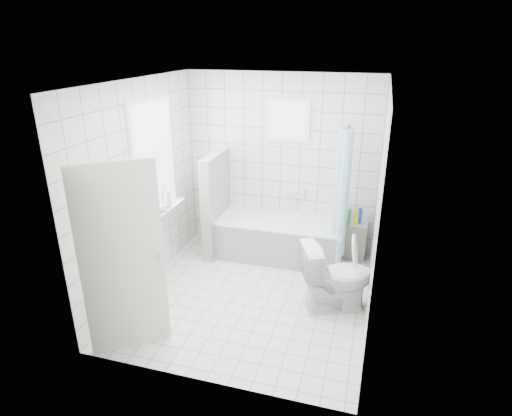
% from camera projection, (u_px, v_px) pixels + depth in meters
% --- Properties ---
extents(ground, '(3.00, 3.00, 0.00)m').
position_uv_depth(ground, '(251.00, 296.00, 5.38)').
color(ground, white).
rests_on(ground, ground).
extents(ceiling, '(3.00, 3.00, 0.00)m').
position_uv_depth(ceiling, '(250.00, 81.00, 4.42)').
color(ceiling, white).
rests_on(ceiling, ground).
extents(wall_back, '(2.80, 0.02, 2.60)m').
position_uv_depth(wall_back, '(281.00, 164.00, 6.24)').
color(wall_back, white).
rests_on(wall_back, ground).
extents(wall_front, '(2.80, 0.02, 2.60)m').
position_uv_depth(wall_front, '(199.00, 260.00, 3.56)').
color(wall_front, white).
rests_on(wall_front, ground).
extents(wall_left, '(0.02, 3.00, 2.60)m').
position_uv_depth(wall_left, '(142.00, 188.00, 5.26)').
color(wall_left, white).
rests_on(wall_left, ground).
extents(wall_right, '(0.02, 3.00, 2.60)m').
position_uv_depth(wall_right, '(377.00, 212.00, 4.54)').
color(wall_right, white).
rests_on(wall_right, ground).
extents(window_left, '(0.01, 0.90, 1.40)m').
position_uv_depth(window_left, '(155.00, 158.00, 5.40)').
color(window_left, white).
rests_on(window_left, wall_left).
extents(window_back, '(0.50, 0.01, 0.50)m').
position_uv_depth(window_back, '(288.00, 121.00, 5.93)').
color(window_back, white).
rests_on(window_back, wall_back).
extents(window_sill, '(0.18, 1.02, 0.08)m').
position_uv_depth(window_sill, '(163.00, 213.00, 5.67)').
color(window_sill, white).
rests_on(window_sill, wall_left).
extents(door, '(0.66, 0.52, 2.00)m').
position_uv_depth(door, '(123.00, 261.00, 4.15)').
color(door, silver).
rests_on(door, ground).
extents(bathtub, '(1.81, 0.77, 0.58)m').
position_uv_depth(bathtub, '(280.00, 238.00, 6.25)').
color(bathtub, white).
rests_on(bathtub, ground).
extents(partition_wall, '(0.15, 0.85, 1.50)m').
position_uv_depth(partition_wall, '(216.00, 204.00, 6.28)').
color(partition_wall, white).
rests_on(partition_wall, ground).
extents(tiled_ledge, '(0.40, 0.24, 0.55)m').
position_uv_depth(tiled_ledge, '(352.00, 240.00, 6.22)').
color(tiled_ledge, white).
rests_on(tiled_ledge, ground).
extents(toilet, '(0.95, 0.77, 0.85)m').
position_uv_depth(toilet, '(337.00, 276.00, 5.00)').
color(toilet, white).
rests_on(toilet, ground).
extents(curtain_rod, '(0.02, 0.80, 0.02)m').
position_uv_depth(curtain_rod, '(348.00, 125.00, 5.37)').
color(curtain_rod, silver).
rests_on(curtain_rod, wall_back).
extents(shower_curtain, '(0.14, 0.48, 1.78)m').
position_uv_depth(shower_curtain, '(342.00, 195.00, 5.59)').
color(shower_curtain, '#46A8CF').
rests_on(shower_curtain, curtain_rod).
extents(tub_faucet, '(0.18, 0.06, 0.06)m').
position_uv_depth(tub_faucet, '(293.00, 196.00, 6.31)').
color(tub_faucet, silver).
rests_on(tub_faucet, wall_back).
extents(sill_bottles, '(0.17, 0.57, 0.32)m').
position_uv_depth(sill_bottles, '(159.00, 203.00, 5.51)').
color(sill_bottles, silver).
rests_on(sill_bottles, window_sill).
extents(ledge_bottles, '(0.22, 0.18, 0.24)m').
position_uv_depth(ledge_bottles, '(353.00, 216.00, 6.06)').
color(ledge_bottles, yellow).
rests_on(ledge_bottles, tiled_ledge).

